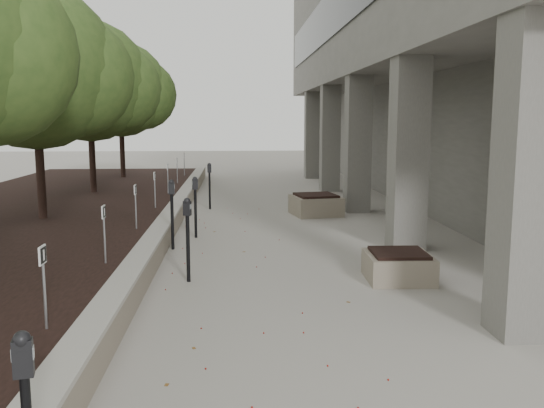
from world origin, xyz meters
name	(u,v)px	position (x,y,z in m)	size (l,w,h in m)	color
ground	(257,376)	(0.00, 0.00, 0.00)	(90.00, 90.00, 0.00)	#99958D
retaining_wall	(173,216)	(-1.82, 9.00, 0.25)	(0.39, 26.00, 0.50)	gray
planting_bed	(28,220)	(-5.50, 9.00, 0.20)	(7.00, 26.00, 0.40)	black
crabapple_tree_3	(36,102)	(-4.80, 8.00, 3.12)	(4.60, 4.00, 5.44)	#324E1D
crabapple_tree_4	(90,107)	(-4.80, 13.00, 3.12)	(4.60, 4.00, 5.44)	#324E1D
crabapple_tree_5	(121,110)	(-4.80, 18.00, 3.12)	(4.60, 4.00, 5.44)	#324E1D
parking_sign_2	(44,288)	(-2.35, 0.50, 0.88)	(0.04, 0.22, 0.96)	black
parking_sign_3	(104,234)	(-2.35, 3.50, 0.88)	(0.04, 0.22, 0.96)	black
parking_sign_4	(136,207)	(-2.35, 6.50, 0.88)	(0.04, 0.22, 0.96)	black
parking_sign_5	(155,190)	(-2.35, 9.50, 0.88)	(0.04, 0.22, 0.96)	black
parking_sign_6	(168,178)	(-2.35, 12.50, 0.88)	(0.04, 0.22, 0.96)	black
parking_sign_7	(177,170)	(-2.35, 15.50, 0.88)	(0.04, 0.22, 0.96)	black
parking_sign_8	(184,164)	(-2.35, 18.50, 0.88)	(0.04, 0.22, 0.96)	black
parking_meter_2	(188,240)	(-1.02, 3.72, 0.72)	(0.14, 0.10, 1.44)	black
parking_meter_3	(172,215)	(-1.55, 6.22, 0.75)	(0.15, 0.11, 1.49)	black
parking_meter_4	(195,207)	(-1.14, 7.41, 0.72)	(0.14, 0.10, 1.43)	black
parking_meter_5	(210,186)	(-1.00, 11.72, 0.71)	(0.14, 0.10, 1.43)	black
planter_front	(398,266)	(2.56, 3.58, 0.25)	(1.08, 1.08, 0.50)	gray
planter_back	(316,204)	(2.10, 10.46, 0.30)	(1.30, 1.30, 0.60)	gray
berry_scatter	(242,262)	(-0.10, 5.00, 0.01)	(3.30, 14.10, 0.02)	maroon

